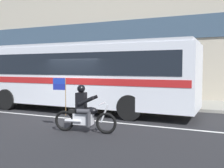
% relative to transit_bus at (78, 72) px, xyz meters
% --- Properties ---
extents(ground_plane, '(60.00, 60.00, 0.00)m').
position_rel_transit_bus_xyz_m(ground_plane, '(0.49, -1.19, -1.88)').
color(ground_plane, black).
extents(sidewalk_curb, '(28.00, 3.80, 0.15)m').
position_rel_transit_bus_xyz_m(sidewalk_curb, '(0.49, 3.91, -1.81)').
color(sidewalk_curb, gray).
rests_on(sidewalk_curb, ground_plane).
extents(lane_center_stripe, '(26.60, 0.14, 0.01)m').
position_rel_transit_bus_xyz_m(lane_center_stripe, '(0.49, -1.79, -1.88)').
color(lane_center_stripe, silver).
rests_on(lane_center_stripe, ground_plane).
extents(office_building_facade, '(28.00, 0.89, 13.22)m').
position_rel_transit_bus_xyz_m(office_building_facade, '(0.49, 6.20, 4.74)').
color(office_building_facade, '#B2A893').
rests_on(office_building_facade, ground_plane).
extents(transit_bus, '(11.24, 2.75, 3.22)m').
position_rel_transit_bus_xyz_m(transit_bus, '(0.00, 0.00, 0.00)').
color(transit_bus, silver).
rests_on(transit_bus, ground_plane).
extents(motorcycle_with_rider, '(2.18, 0.71, 1.78)m').
position_rel_transit_bus_xyz_m(motorcycle_with_rider, '(2.37, -3.56, -1.22)').
color(motorcycle_with_rider, black).
rests_on(motorcycle_with_rider, ground_plane).
extents(fire_hydrant, '(0.22, 0.30, 0.75)m').
position_rel_transit_bus_xyz_m(fire_hydrant, '(1.80, 3.03, -1.36)').
color(fire_hydrant, gold).
rests_on(fire_hydrant, sidewalk_curb).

